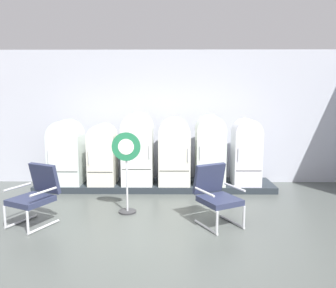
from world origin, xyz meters
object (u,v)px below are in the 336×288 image
(refrigerator_3, at_px, (174,149))
(armchair_right, at_px, (216,193))
(armchair_left, at_px, (36,193))
(refrigerator_5, at_px, (246,150))
(refrigerator_2, at_px, (138,146))
(refrigerator_4, at_px, (210,148))
(refrigerator_0, at_px, (66,151))
(sign_stand, at_px, (127,172))
(refrigerator_1, at_px, (103,152))

(refrigerator_3, bearing_deg, armchair_right, -71.59)
(refrigerator_3, distance_m, armchair_left, 3.09)
(armchair_right, bearing_deg, refrigerator_5, 64.64)
(refrigerator_2, distance_m, refrigerator_5, 2.42)
(refrigerator_3, xyz_separation_m, refrigerator_4, (0.80, -0.01, 0.03))
(refrigerator_0, height_order, sign_stand, refrigerator_0)
(refrigerator_5, bearing_deg, refrigerator_4, 178.04)
(refrigerator_5, height_order, armchair_right, refrigerator_5)
(refrigerator_4, bearing_deg, refrigerator_0, -179.92)
(refrigerator_0, relative_size, refrigerator_3, 0.96)
(refrigerator_0, relative_size, refrigerator_1, 1.06)
(refrigerator_0, height_order, refrigerator_4, refrigerator_4)
(refrigerator_2, height_order, armchair_left, refrigerator_2)
(refrigerator_0, xyz_separation_m, refrigerator_3, (2.42, 0.01, 0.04))
(refrigerator_1, relative_size, armchair_right, 1.38)
(armchair_left, relative_size, sign_stand, 0.67)
(refrigerator_2, relative_size, refrigerator_4, 1.03)
(refrigerator_2, relative_size, refrigerator_3, 1.07)
(armchair_right, distance_m, sign_stand, 1.63)
(refrigerator_2, height_order, refrigerator_3, refrigerator_2)
(sign_stand, bearing_deg, refrigerator_0, 136.06)
(armchair_left, bearing_deg, refrigerator_4, 32.94)
(refrigerator_3, bearing_deg, refrigerator_5, -1.30)
(refrigerator_1, xyz_separation_m, armchair_right, (2.27, -2.01, -0.33))
(refrigerator_3, bearing_deg, refrigerator_0, -179.68)
(refrigerator_4, relative_size, sign_stand, 1.05)
(armchair_left, bearing_deg, armchair_right, 0.35)
(refrigerator_4, bearing_deg, refrigerator_3, 179.35)
(refrigerator_0, distance_m, refrigerator_5, 4.02)
(refrigerator_5, bearing_deg, armchair_left, -153.05)
(refrigerator_2, distance_m, sign_stand, 1.53)
(armchair_right, bearing_deg, armchair_left, -179.65)
(refrigerator_1, relative_size, armchair_left, 1.38)
(refrigerator_4, xyz_separation_m, refrigerator_5, (0.80, -0.03, -0.04))
(refrigerator_0, distance_m, armchair_right, 3.69)
(armchair_left, bearing_deg, refrigerator_2, 53.72)
(refrigerator_4, distance_m, sign_stand, 2.25)
(refrigerator_0, bearing_deg, refrigerator_3, 0.32)
(refrigerator_2, distance_m, refrigerator_4, 1.62)
(refrigerator_0, height_order, armchair_right, refrigerator_0)
(refrigerator_2, xyz_separation_m, sign_stand, (-0.05, -1.51, -0.23))
(refrigerator_3, distance_m, refrigerator_5, 1.60)
(refrigerator_2, bearing_deg, refrigerator_4, -0.50)
(armchair_right, height_order, sign_stand, sign_stand)
(refrigerator_1, bearing_deg, refrigerator_2, 0.15)
(refrigerator_3, relative_size, armchair_right, 1.53)
(refrigerator_0, xyz_separation_m, refrigerator_4, (3.22, 0.00, 0.07))
(refrigerator_0, distance_m, refrigerator_3, 2.42)
(refrigerator_4, bearing_deg, refrigerator_1, 179.71)
(refrigerator_1, relative_size, refrigerator_2, 0.84)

